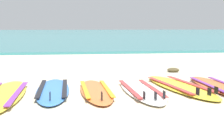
# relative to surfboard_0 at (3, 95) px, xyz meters

# --- Properties ---
(ground_plane) EXTENTS (80.00, 80.00, 0.00)m
(ground_plane) POSITION_rel_surfboard_0_xyz_m (1.42, 0.44, -0.04)
(ground_plane) COLOR beige
(sea) EXTENTS (80.00, 60.00, 0.10)m
(sea) POSITION_rel_surfboard_0_xyz_m (1.42, 37.11, 0.01)
(sea) COLOR teal
(sea) RESTS_ON ground
(surfboard_0) EXTENTS (0.63, 2.48, 0.18)m
(surfboard_0) POSITION_rel_surfboard_0_xyz_m (0.00, 0.00, 0.00)
(surfboard_0) COLOR yellow
(surfboard_0) RESTS_ON ground
(surfboard_1) EXTENTS (0.56, 2.15, 0.18)m
(surfboard_1) POSITION_rel_surfboard_0_xyz_m (0.74, 0.30, 0.00)
(surfboard_1) COLOR #3875CC
(surfboard_1) RESTS_ON ground
(surfboard_2) EXTENTS (0.56, 2.00, 0.18)m
(surfboard_2) POSITION_rel_surfboard_0_xyz_m (1.44, 0.15, 0.00)
(surfboard_2) COLOR orange
(surfboard_2) RESTS_ON ground
(surfboard_3) EXTENTS (0.60, 2.13, 0.18)m
(surfboard_3) POSITION_rel_surfboard_0_xyz_m (2.18, 0.10, 0.00)
(surfboard_3) COLOR white
(surfboard_3) RESTS_ON ground
(surfboard_4) EXTENTS (0.94, 2.38, 0.18)m
(surfboard_4) POSITION_rel_surfboard_0_xyz_m (2.93, 0.34, 0.00)
(surfboard_4) COLOR yellow
(surfboard_4) RESTS_ON ground
(surfboard_5) EXTENTS (0.52, 2.07, 0.18)m
(surfboard_5) POSITION_rel_surfboard_0_xyz_m (3.59, 0.26, 0.00)
(surfboard_5) COLOR orange
(surfboard_5) RESTS_ON ground
(seaweed_clump_near_shoreline) EXTENTS (0.29, 0.23, 0.10)m
(seaweed_clump_near_shoreline) POSITION_rel_surfboard_0_xyz_m (3.45, 2.24, 0.01)
(seaweed_clump_near_shoreline) COLOR #4C4228
(seaweed_clump_near_shoreline) RESTS_ON ground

